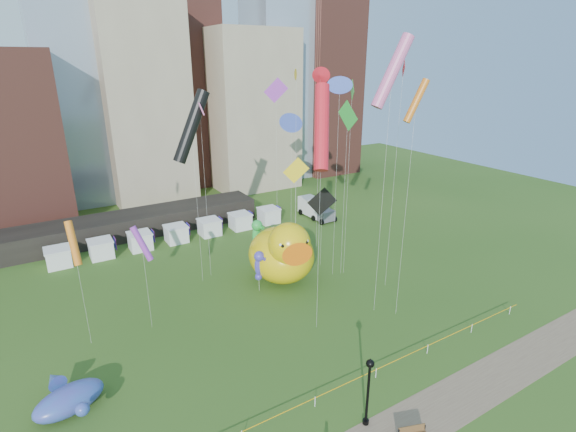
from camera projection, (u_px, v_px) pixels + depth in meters
ground at (315, 406)px, 32.23m from camera, size 160.00×160.00×0.00m
skyline at (128, 78)px, 75.18m from camera, size 101.00×23.00×68.00m
pavilion at (130, 225)px, 63.50m from camera, size 38.00×6.00×3.20m
vendor_tents at (176, 234)px, 61.30m from camera, size 33.24×2.80×2.40m
caution_tape at (315, 399)px, 32.00m from camera, size 50.00×0.06×0.90m
big_duck at (283, 252)px, 49.43m from camera, size 9.20×11.06×7.94m
small_duck at (266, 258)px, 52.76m from camera, size 3.52×4.63×3.51m
seahorse_green at (257, 233)px, 53.59m from camera, size 1.70×1.94×5.87m
seahorse_purple at (259, 263)px, 47.35m from camera, size 1.41×1.63×4.82m
whale_inflatable at (68, 398)px, 31.65m from camera, size 5.58×6.43×2.22m
lamppost at (369, 385)px, 29.56m from camera, size 0.58×0.58×5.58m
box_truck at (315, 208)px, 70.79m from camera, size 3.09×7.09×2.97m
kite_0 at (320, 76)px, 48.64m from camera, size 0.61×1.83×23.65m
kite_2 at (191, 127)px, 44.71m from camera, size 4.52×1.55×21.65m
kite_3 at (348, 118)px, 46.22m from camera, size 0.12×3.22×20.38m
kite_4 at (296, 172)px, 47.17m from camera, size 2.58×1.38×14.47m
kite_5 at (340, 86)px, 44.99m from camera, size 1.53×1.29×22.79m
kite_6 at (73, 243)px, 36.18m from camera, size 0.80×2.23×11.75m
kite_7 at (276, 93)px, 53.98m from camera, size 2.61×1.70×22.37m
kite_8 at (402, 86)px, 42.26m from camera, size 1.01×1.30×24.38m
kite_9 at (200, 108)px, 45.38m from camera, size 1.62×4.13×20.32m
kite_10 at (322, 202)px, 51.85m from camera, size 2.69×2.47×10.18m
kite_11 at (352, 98)px, 45.66m from camera, size 1.03×1.86×22.48m
kite_12 at (296, 76)px, 51.18m from camera, size 0.69×1.30×23.42m
kite_13 at (291, 123)px, 58.62m from camera, size 1.26×2.55×17.67m
kite_14 at (416, 101)px, 37.00m from camera, size 2.29×1.07×22.91m
kite_15 at (142, 244)px, 38.85m from camera, size 1.80×1.77×10.47m
kite_16 at (322, 127)px, 35.41m from camera, size 3.30×4.06×22.63m
kite_17 at (392, 72)px, 36.81m from camera, size 3.80×1.71×26.53m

